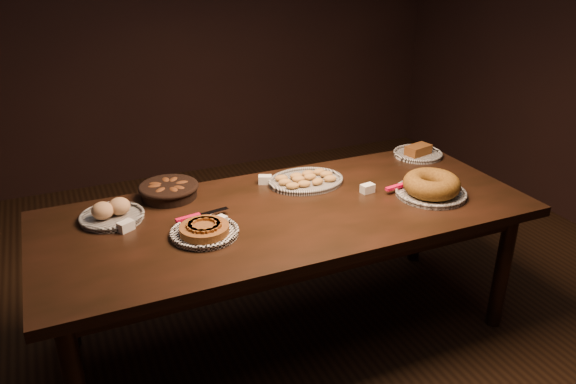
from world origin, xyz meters
name	(u,v)px	position (x,y,z in m)	size (l,w,h in m)	color
ground	(289,333)	(0.00, 0.00, 0.00)	(5.00, 5.00, 0.00)	black
buffet_table	(289,223)	(0.00, 0.00, 0.68)	(2.40, 1.00, 0.75)	black
apple_tart_plate	(204,231)	(-0.45, -0.08, 0.77)	(0.32, 0.34, 0.06)	white
madeleine_platter	(306,180)	(0.22, 0.26, 0.77)	(0.41, 0.34, 0.05)	black
bundt_cake_plate	(431,187)	(0.74, -0.14, 0.80)	(0.40, 0.38, 0.11)	black
croissant_basket	(169,189)	(-0.50, 0.38, 0.79)	(0.30, 0.30, 0.08)	black
bread_roll_plate	(112,213)	(-0.80, 0.25, 0.78)	(0.30, 0.30, 0.09)	white
loaf_plate	(418,153)	(1.02, 0.36, 0.77)	(0.30, 0.30, 0.07)	black
tent_cards	(287,196)	(0.04, 0.10, 0.77)	(1.68, 0.45, 0.04)	white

